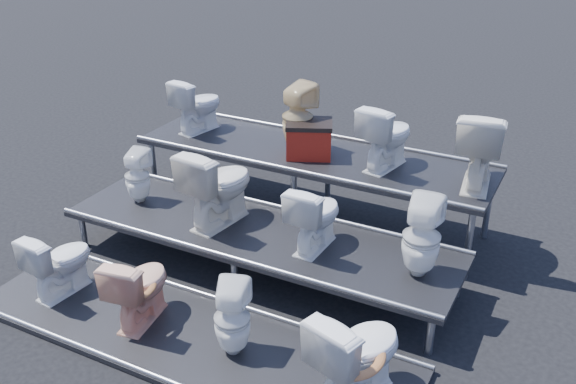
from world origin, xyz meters
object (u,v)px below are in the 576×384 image
at_px(toilet_6, 315,216).
at_px(toilet_8, 198,105).
at_px(toilet_7, 422,237).
at_px(toilet_4, 137,176).
at_px(toilet_9, 298,117).
at_px(toilet_3, 357,353).
at_px(toilet_11, 480,147).
at_px(toilet_2, 232,319).
at_px(toilet_10, 387,136).
at_px(red_crate, 309,141).
at_px(toilet_5, 218,185).
at_px(toilet_0, 60,261).
at_px(toilet_1, 139,287).

relative_size(toilet_6, toilet_8, 1.02).
height_order(toilet_6, toilet_7, toilet_7).
distance_m(toilet_6, toilet_7, 1.05).
bearing_deg(toilet_4, toilet_9, -142.45).
relative_size(toilet_3, toilet_11, 1.01).
bearing_deg(toilet_2, toilet_9, -93.41).
bearing_deg(toilet_11, toilet_4, 13.74).
relative_size(toilet_10, red_crate, 1.47).
distance_m(toilet_4, toilet_10, 2.78).
bearing_deg(toilet_7, toilet_9, -37.14).
bearing_deg(red_crate, toilet_9, 129.34).
bearing_deg(toilet_11, toilet_8, -7.14).
bearing_deg(toilet_2, toilet_10, -116.73).
bearing_deg(toilet_5, toilet_10, -128.14).
relative_size(toilet_3, toilet_7, 1.09).
bearing_deg(toilet_0, toilet_6, -142.55).
height_order(toilet_2, toilet_8, toilet_8).
relative_size(toilet_2, toilet_5, 0.81).
xyz_separation_m(toilet_3, toilet_5, (-2.08, 1.30, 0.41)).
xyz_separation_m(toilet_0, toilet_5, (1.01, 1.30, 0.49)).
distance_m(toilet_10, toilet_11, 1.00).
relative_size(toilet_1, toilet_11, 0.86).
xyz_separation_m(toilet_7, toilet_9, (-1.89, 1.30, 0.41)).
bearing_deg(toilet_0, toilet_1, -174.12).
bearing_deg(toilet_0, toilet_4, -81.54).
distance_m(toilet_8, toilet_10, 2.47).
relative_size(toilet_11, red_crate, 1.66).
relative_size(toilet_8, toilet_11, 0.82).
bearing_deg(toilet_1, toilet_10, -126.26).
bearing_deg(toilet_5, toilet_4, 7.82).
relative_size(toilet_6, toilet_11, 0.83).
xyz_separation_m(toilet_0, toilet_9, (1.28, 2.60, 0.86)).
bearing_deg(toilet_7, toilet_2, 44.48).
distance_m(toilet_1, toilet_9, 2.75).
height_order(toilet_3, toilet_8, toilet_8).
bearing_deg(toilet_4, toilet_5, 173.35).
distance_m(toilet_3, red_crate, 3.03).
xyz_separation_m(toilet_9, red_crate, (0.19, -0.10, -0.22)).
xyz_separation_m(toilet_4, toilet_8, (-0.06, 1.30, 0.43)).
bearing_deg(toilet_7, toilet_0, 19.66).
distance_m(toilet_3, toilet_8, 4.19).
distance_m(toilet_7, toilet_10, 1.58).
height_order(toilet_4, toilet_8, toilet_8).
relative_size(toilet_2, toilet_3, 0.83).
xyz_separation_m(toilet_2, toilet_10, (0.39, 2.60, 0.82)).
height_order(toilet_10, red_crate, toilet_10).
bearing_deg(toilet_10, toilet_7, 133.82).
relative_size(toilet_7, toilet_10, 1.05).
height_order(toilet_2, toilet_7, toilet_7).
bearing_deg(toilet_2, toilet_8, -69.54).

